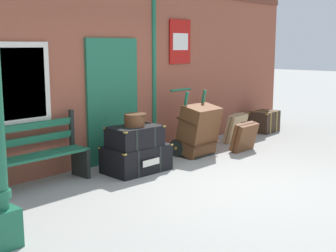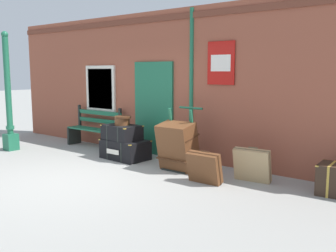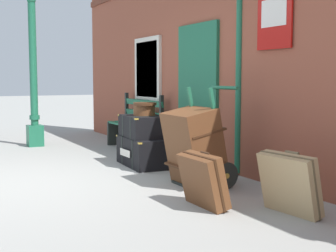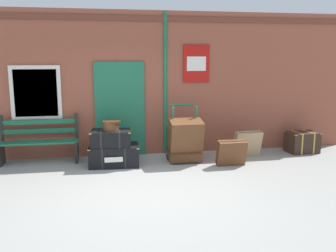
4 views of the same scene
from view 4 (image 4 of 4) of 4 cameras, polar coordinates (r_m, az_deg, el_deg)
ground_plane at (r=6.23m, az=-3.56°, el=-10.14°), size 60.00×60.00×0.00m
brick_facade at (r=8.43m, az=-5.92°, el=6.43°), size 10.40×0.35×3.20m
platform_bench at (r=8.25m, az=-19.18°, el=-2.32°), size 1.60×0.43×1.01m
steamer_trunk_base at (r=7.73m, az=-8.29°, el=-4.45°), size 1.05×0.71×0.43m
steamer_trunk_middle at (r=7.61m, az=-8.80°, el=-1.84°), size 0.85×0.61×0.33m
round_hatbox at (r=7.57m, az=-8.79°, el=0.18°), size 0.36×0.34×0.19m
porters_trolley at (r=8.00m, az=2.38°, el=-3.38°), size 0.71×0.61×1.20m
large_brown_trunk at (r=7.79m, az=2.67°, el=-2.24°), size 0.70×0.60×0.95m
suitcase_slate at (r=7.69m, az=9.73°, el=-4.08°), size 0.61×0.30×0.56m
suitcase_beige at (r=8.44m, az=12.14°, el=-2.71°), size 0.65×0.34×0.61m
corner_trunk at (r=9.21m, az=19.94°, el=-2.34°), size 0.72×0.53×0.49m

